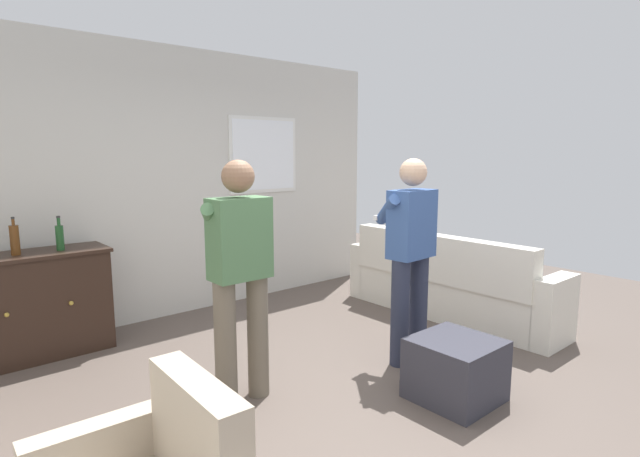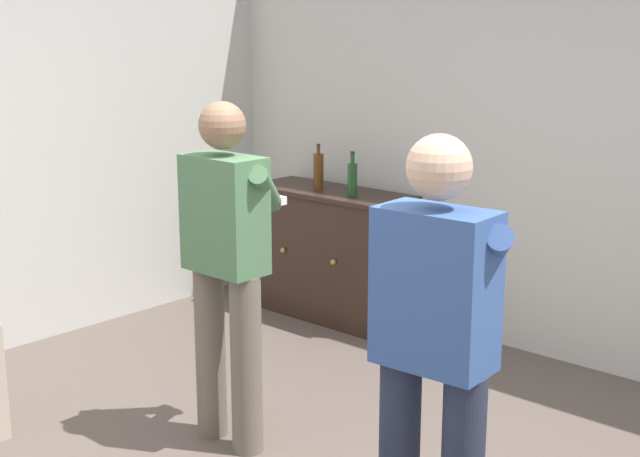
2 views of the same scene
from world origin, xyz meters
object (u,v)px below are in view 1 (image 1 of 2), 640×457
bottle_wine_green (15,240)px  ottoman (455,369)px  person_standing_right (410,250)px  person_standing_left (239,270)px  bottle_liquor_amber (60,237)px  couch (446,285)px  sideboard_cabinet (34,305)px

bottle_wine_green → ottoman: bearing=-51.7°
ottoman → person_standing_right: 1.01m
person_standing_left → person_standing_right: 1.45m
bottle_liquor_amber → person_standing_right: person_standing_right is taller
person_standing_right → couch: bearing=20.9°
person_standing_left → person_standing_right: (1.41, -0.32, 0.00)m
sideboard_cabinet → ottoman: 3.45m
sideboard_cabinet → bottle_liquor_amber: 0.61m
person_standing_left → bottle_liquor_amber: bearing=111.6°
bottle_wine_green → person_standing_left: (1.02, -1.76, -0.09)m
sideboard_cabinet → bottle_wine_green: size_ratio=3.85×
couch → bottle_liquor_amber: bottle_liquor_amber is taller
couch → sideboard_cabinet: sideboard_cabinet is taller
ottoman → person_standing_left: (-1.14, 0.97, 0.72)m
couch → person_standing_right: size_ratio=1.44×
couch → person_standing_left: 2.66m
bottle_wine_green → bottle_liquor_amber: (0.33, -0.03, -0.01)m
sideboard_cabinet → person_standing_right: 3.18m
bottle_liquor_amber → ottoman: (1.83, -2.71, -0.80)m
person_standing_left → person_standing_right: same height
sideboard_cabinet → ottoman: bearing=-53.2°
couch → person_standing_right: (-1.17, -0.45, 0.60)m
bottle_wine_green → ottoman: 3.58m
sideboard_cabinet → bottle_wine_green: 0.58m
ottoman → person_standing_right: bearing=67.3°
person_standing_left → couch: bearing=2.8°
bottle_liquor_amber → person_standing_left: person_standing_left is taller
sideboard_cabinet → person_standing_left: (0.92, -1.78, 0.48)m
bottle_wine_green → bottle_liquor_amber: size_ratio=1.06×
person_standing_right → bottle_wine_green: bearing=139.4°
bottle_liquor_amber → person_standing_left: (0.69, -1.74, -0.08)m
sideboard_cabinet → person_standing_right: (2.33, -2.10, 0.48)m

